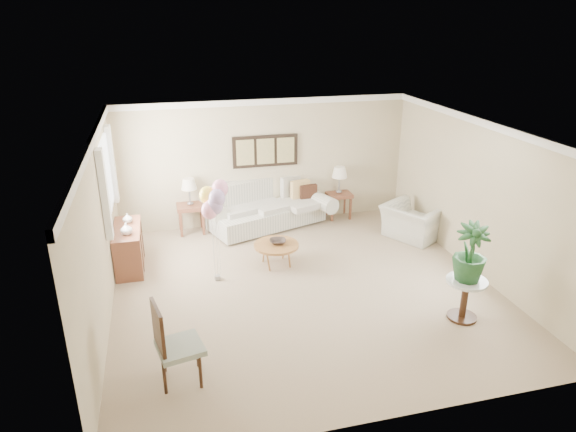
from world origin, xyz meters
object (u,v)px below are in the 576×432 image
object	(u,v)px
sofa	(267,208)
armchair	(412,222)
accent_chair	(173,342)
coffee_table	(276,246)
balloon_cluster	(214,200)

from	to	relation	value
sofa	armchair	distance (m)	2.97
sofa	accent_chair	xyz separation A→B (m)	(-2.10, -4.53, 0.17)
armchair	accent_chair	world-z (taller)	accent_chair
armchair	accent_chair	size ratio (longest dim) A/B	0.98
sofa	accent_chair	distance (m)	5.00
coffee_table	accent_chair	distance (m)	3.30
sofa	armchair	bearing A→B (deg)	-26.60
sofa	accent_chair	bearing A→B (deg)	-114.85
accent_chair	armchair	bearing A→B (deg)	33.96
armchair	coffee_table	bearing A→B (deg)	70.04
armchair	accent_chair	xyz separation A→B (m)	(-4.75, -3.20, 0.21)
coffee_table	balloon_cluster	xyz separation A→B (m)	(-1.07, -0.30, 1.05)
coffee_table	accent_chair	world-z (taller)	accent_chair
armchair	accent_chair	bearing A→B (deg)	94.20
accent_chair	balloon_cluster	distance (m)	2.68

